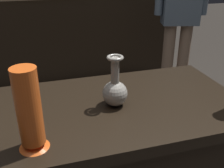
# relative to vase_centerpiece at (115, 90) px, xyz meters

# --- Properties ---
(back_display_shelf) EXTENTS (2.60, 0.40, 0.99)m
(back_display_shelf) POSITION_rel_vase_centerpiece_xyz_m (-0.02, 2.21, -0.38)
(back_display_shelf) COLOR black
(back_display_shelf) RESTS_ON ground_plane
(vase_centerpiece) EXTENTS (0.11, 0.11, 0.23)m
(vase_centerpiece) POSITION_rel_vase_centerpiece_xyz_m (0.00, 0.00, 0.00)
(vase_centerpiece) COLOR gray
(vase_centerpiece) RESTS_ON display_plinth
(vase_left_accent) EXTENTS (0.10, 0.10, 0.29)m
(vase_left_accent) POSITION_rel_vase_centerpiece_xyz_m (-0.35, -0.20, 0.07)
(vase_left_accent) COLOR #E55B1E
(vase_left_accent) RESTS_ON display_plinth
(visitor_near_right) EXTENTS (0.46, 0.26, 1.70)m
(visitor_near_right) POSITION_rel_vase_centerpiece_xyz_m (0.97, 1.18, 0.14)
(visitor_near_right) COLOR #846B56
(visitor_near_right) RESTS_ON ground_plane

